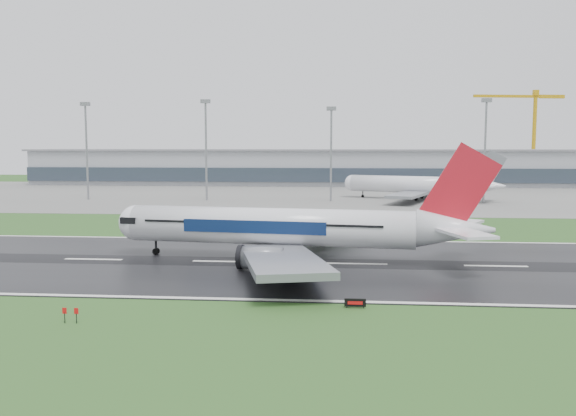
{
  "coord_description": "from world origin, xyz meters",
  "views": [
    {
      "loc": [
        17.45,
        -87.54,
        17.37
      ],
      "look_at": [
        8.83,
        12.0,
        7.0
      ],
      "focal_mm": 37.47,
      "sensor_mm": 36.0,
      "label": 1
    }
  ],
  "objects": [
    {
      "name": "ground",
      "position": [
        0.0,
        0.0,
        0.0
      ],
      "size": [
        520.0,
        520.0,
        0.0
      ],
      "primitive_type": "plane",
      "color": "#244D1C",
      "rests_on": "ground"
    },
    {
      "name": "runway",
      "position": [
        0.0,
        0.0,
        0.05
      ],
      "size": [
        400.0,
        45.0,
        0.1
      ],
      "primitive_type": "cube",
      "color": "black",
      "rests_on": "ground"
    },
    {
      "name": "apron",
      "position": [
        0.0,
        125.0,
        0.04
      ],
      "size": [
        400.0,
        130.0,
        0.08
      ],
      "primitive_type": "cube",
      "color": "slate",
      "rests_on": "ground"
    },
    {
      "name": "terminal",
      "position": [
        0.0,
        185.0,
        7.5
      ],
      "size": [
        240.0,
        36.0,
        15.0
      ],
      "primitive_type": "cube",
      "color": "gray",
      "rests_on": "ground"
    },
    {
      "name": "main_airliner",
      "position": [
        10.91,
        2.27,
        8.59
      ],
      "size": [
        63.58,
        61.18,
        16.97
      ],
      "primitive_type": null,
      "rotation": [
        0.0,
        0.0,
        -0.12
      ],
      "color": "white",
      "rests_on": "runway"
    },
    {
      "name": "parked_airliner",
      "position": [
        42.49,
        108.38,
        7.79
      ],
      "size": [
        66.75,
        64.68,
        15.42
      ],
      "primitive_type": null,
      "rotation": [
        0.0,
        0.0,
        -0.37
      ],
      "color": "silver",
      "rests_on": "apron"
    },
    {
      "name": "tower_crane",
      "position": [
        106.55,
        200.0,
        21.44
      ],
      "size": [
        43.01,
        10.34,
        42.88
      ],
      "primitive_type": null,
      "rotation": [
        0.0,
        0.0,
        0.19
      ],
      "color": "#C3910F",
      "rests_on": "ground"
    },
    {
      "name": "runway_sign",
      "position": [
        19.2,
        -24.09,
        0.52
      ],
      "size": [
        2.31,
        0.38,
        1.04
      ],
      "primitive_type": null,
      "rotation": [
        0.0,
        0.0,
        -0.05
      ],
      "color": "black",
      "rests_on": "ground"
    },
    {
      "name": "floodmast_1",
      "position": [
        -63.82,
        100.0,
        15.03
      ],
      "size": [
        0.64,
        0.64,
        30.06
      ],
      "primitive_type": "cylinder",
      "color": "gray",
      "rests_on": "ground"
    },
    {
      "name": "floodmast_2",
      "position": [
        -24.78,
        100.0,
        15.32
      ],
      "size": [
        0.64,
        0.64,
        30.65
      ],
      "primitive_type": "cylinder",
      "color": "gray",
      "rests_on": "ground"
    },
    {
      "name": "floodmast_3",
      "position": [
        14.65,
        100.0,
        14.09
      ],
      "size": [
        0.64,
        0.64,
        28.19
      ],
      "primitive_type": "cylinder",
      "color": "gray",
      "rests_on": "ground"
    },
    {
      "name": "floodmast_4",
      "position": [
        61.3,
        100.0,
        15.21
      ],
      "size": [
        0.64,
        0.64,
        30.42
      ],
      "primitive_type": "cylinder",
      "color": "gray",
      "rests_on": "ground"
    }
  ]
}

